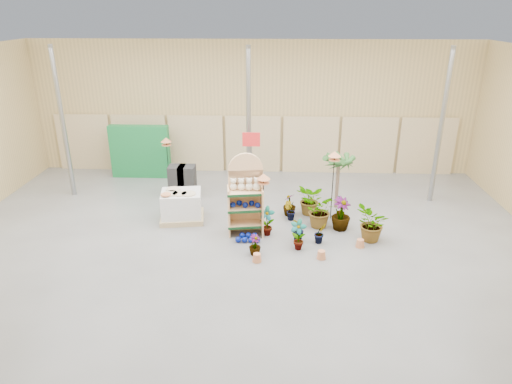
% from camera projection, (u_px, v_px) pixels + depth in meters
% --- Properties ---
extents(room, '(15.20, 12.10, 4.70)m').
position_uv_depth(room, '(242.00, 154.00, 10.85)').
color(room, '#5E5E5E').
rests_on(room, ground).
extents(display_shelf, '(0.96, 0.68, 2.11)m').
position_uv_depth(display_shelf, '(246.00, 197.00, 11.61)').
color(display_shelf, tan).
rests_on(display_shelf, ground).
extents(teddy_bears, '(0.78, 0.21, 0.33)m').
position_uv_depth(teddy_bears, '(246.00, 185.00, 11.37)').
color(teddy_bears, beige).
rests_on(teddy_bears, display_shelf).
extents(gazing_balls_shelf, '(0.78, 0.27, 0.15)m').
position_uv_depth(gazing_balls_shelf, '(245.00, 204.00, 11.54)').
color(gazing_balls_shelf, navy).
rests_on(gazing_balls_shelf, display_shelf).
extents(gazing_balls_floor, '(0.63, 0.39, 0.15)m').
position_uv_depth(gazing_balls_floor, '(248.00, 238.00, 11.46)').
color(gazing_balls_floor, navy).
rests_on(gazing_balls_floor, ground).
extents(pallet_stack, '(1.28, 1.12, 0.86)m').
position_uv_depth(pallet_stack, '(182.00, 206.00, 12.46)').
color(pallet_stack, tan).
rests_on(pallet_stack, ground).
extents(charcoal_planters, '(0.80, 0.50, 1.00)m').
position_uv_depth(charcoal_planters, '(182.00, 182.00, 13.95)').
color(charcoal_planters, black).
rests_on(charcoal_planters, ground).
extents(trellis_stock, '(2.00, 0.30, 1.80)m').
position_uv_depth(trellis_stock, '(140.00, 152.00, 15.47)').
color(trellis_stock, '#136C30').
rests_on(trellis_stock, ground).
extents(offer_sign, '(0.50, 0.08, 2.20)m').
position_uv_depth(offer_sign, '(251.00, 154.00, 13.00)').
color(offer_sign, gray).
rests_on(offer_sign, ground).
extents(bird_table_front, '(0.34, 0.34, 1.67)m').
position_uv_depth(bird_table_front, '(264.00, 178.00, 11.22)').
color(bird_table_front, black).
rests_on(bird_table_front, ground).
extents(bird_table_right, '(0.34, 0.34, 1.95)m').
position_uv_depth(bird_table_right, '(335.00, 156.00, 12.01)').
color(bird_table_right, black).
rests_on(bird_table_right, ground).
extents(bird_table_back, '(0.34, 0.34, 1.65)m').
position_uv_depth(bird_table_back, '(166.00, 141.00, 14.36)').
color(bird_table_back, black).
rests_on(bird_table_back, ground).
extents(palm, '(0.70, 0.70, 1.69)m').
position_uv_depth(palm, '(339.00, 161.00, 12.85)').
color(palm, brown).
rests_on(palm, ground).
extents(potted_plant_0, '(0.43, 0.30, 0.78)m').
position_uv_depth(potted_plant_0, '(267.00, 221.00, 11.63)').
color(potted_plant_0, '#2B5B24').
rests_on(potted_plant_0, ground).
extents(potted_plant_1, '(0.37, 0.41, 0.63)m').
position_uv_depth(potted_plant_1, '(299.00, 230.00, 11.34)').
color(potted_plant_1, '#2B5B24').
rests_on(potted_plant_1, ground).
extents(potted_plant_2, '(0.93, 0.83, 0.96)m').
position_uv_depth(potted_plant_2, '(318.00, 210.00, 12.03)').
color(potted_plant_2, '#2B5B24').
rests_on(potted_plant_2, ground).
extents(potted_plant_3, '(0.70, 0.70, 0.89)m').
position_uv_depth(potted_plant_3, '(341.00, 214.00, 11.92)').
color(potted_plant_3, '#2B5B24').
rests_on(potted_plant_3, ground).
extents(potted_plant_4, '(0.38, 0.46, 0.73)m').
position_uv_depth(potted_plant_4, '(341.00, 207.00, 12.50)').
color(potted_plant_4, '#2B5B24').
rests_on(potted_plant_4, ground).
extents(potted_plant_5, '(0.32, 0.26, 0.54)m').
position_uv_depth(potted_plant_5, '(290.00, 211.00, 12.51)').
color(potted_plant_5, '#2B5B24').
rests_on(potted_plant_5, ground).
extents(potted_plant_6, '(0.89, 0.96, 0.88)m').
position_uv_depth(potted_plant_6, '(310.00, 200.00, 12.77)').
color(potted_plant_6, '#2B5B24').
rests_on(potted_plant_6, ground).
extents(potted_plant_7, '(0.40, 0.40, 0.50)m').
position_uv_depth(potted_plant_7, '(255.00, 245.00, 10.76)').
color(potted_plant_7, '#2B5B24').
rests_on(potted_plant_7, ground).
extents(potted_plant_8, '(0.48, 0.40, 0.77)m').
position_uv_depth(potted_plant_8, '(298.00, 235.00, 10.94)').
color(potted_plant_8, '#2B5B24').
rests_on(potted_plant_8, ground).
extents(potted_plant_9, '(0.37, 0.34, 0.54)m').
position_uv_depth(potted_plant_9, '(320.00, 233.00, 11.29)').
color(potted_plant_9, '#2B5B24').
rests_on(potted_plant_9, ground).
extents(potted_plant_10, '(1.01, 1.07, 0.95)m').
position_uv_depth(potted_plant_10, '(372.00, 224.00, 11.28)').
color(potted_plant_10, '#2B5B24').
rests_on(potted_plant_10, ground).
extents(potted_plant_11, '(0.50, 0.50, 0.65)m').
position_uv_depth(potted_plant_11, '(289.00, 204.00, 12.77)').
color(potted_plant_11, '#2B5B24').
rests_on(potted_plant_11, ground).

